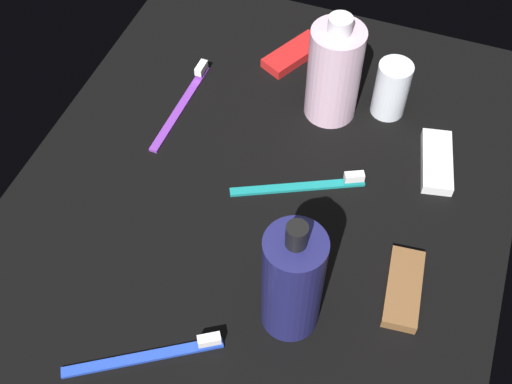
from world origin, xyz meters
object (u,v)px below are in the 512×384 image
(lotion_bottle, at_px, (292,282))
(toothbrush_teal, at_px, (306,185))
(bodywash_bottle, at_px, (334,72))
(toothbrush_purple, at_px, (184,100))
(toothbrush_blue, at_px, (153,354))
(snack_bar_red, at_px, (294,54))
(deodorant_stick, at_px, (391,89))
(snack_bar_white, at_px, (437,161))
(snack_bar_brown, at_px, (403,288))

(lotion_bottle, xyz_separation_m, toothbrush_teal, (-0.18, -0.04, -0.07))
(lotion_bottle, height_order, bodywash_bottle, lotion_bottle)
(toothbrush_purple, distance_m, toothbrush_blue, 0.39)
(toothbrush_blue, height_order, snack_bar_red, toothbrush_blue)
(deodorant_stick, height_order, toothbrush_purple, deodorant_stick)
(toothbrush_purple, xyz_separation_m, snack_bar_white, (-0.01, 0.37, 0.00))
(lotion_bottle, distance_m, toothbrush_blue, 0.18)
(snack_bar_brown, relative_size, snack_bar_red, 1.00)
(toothbrush_blue, height_order, snack_bar_brown, toothbrush_blue)
(toothbrush_purple, xyz_separation_m, snack_bar_red, (-0.15, 0.12, 0.00))
(lotion_bottle, distance_m, toothbrush_teal, 0.20)
(lotion_bottle, height_order, toothbrush_blue, lotion_bottle)
(toothbrush_purple, distance_m, toothbrush_teal, 0.23)
(lotion_bottle, relative_size, snack_bar_white, 1.78)
(bodywash_bottle, bearing_deg, toothbrush_blue, -10.26)
(toothbrush_purple, bearing_deg, toothbrush_blue, 18.90)
(deodorant_stick, relative_size, toothbrush_teal, 0.51)
(snack_bar_white, bearing_deg, toothbrush_blue, -44.17)
(lotion_bottle, relative_size, toothbrush_blue, 1.16)
(toothbrush_blue, bearing_deg, deodorant_stick, 161.17)
(toothbrush_blue, bearing_deg, snack_bar_brown, 125.82)
(deodorant_stick, relative_size, snack_bar_brown, 0.83)
(snack_bar_brown, distance_m, snack_bar_red, 0.43)
(snack_bar_red, bearing_deg, bodywash_bottle, 70.42)
(toothbrush_purple, bearing_deg, lotion_bottle, 43.11)
(deodorant_stick, bearing_deg, toothbrush_teal, -21.26)
(deodorant_stick, height_order, snack_bar_red, deodorant_stick)
(toothbrush_blue, relative_size, snack_bar_white, 1.53)
(deodorant_stick, xyz_separation_m, toothbrush_blue, (0.46, -0.16, -0.04))
(snack_bar_red, bearing_deg, toothbrush_purple, -11.84)
(lotion_bottle, height_order, snack_bar_brown, lotion_bottle)
(toothbrush_purple, bearing_deg, snack_bar_red, 141.06)
(toothbrush_purple, distance_m, snack_bar_white, 0.37)
(snack_bar_brown, bearing_deg, snack_bar_white, 173.84)
(toothbrush_blue, bearing_deg, lotion_bottle, 128.20)
(bodywash_bottle, height_order, snack_bar_red, bodywash_bottle)
(snack_bar_brown, height_order, snack_bar_red, same)
(deodorant_stick, xyz_separation_m, toothbrush_teal, (0.18, -0.07, -0.04))
(deodorant_stick, bearing_deg, snack_bar_brown, 16.97)
(lotion_bottle, bearing_deg, toothbrush_blue, -51.80)
(snack_bar_white, bearing_deg, toothbrush_teal, -69.39)
(deodorant_stick, xyz_separation_m, snack_bar_white, (0.08, 0.09, -0.04))
(toothbrush_blue, relative_size, snack_bar_red, 1.53)
(bodywash_bottle, distance_m, snack_bar_brown, 0.31)
(lotion_bottle, height_order, deodorant_stick, lotion_bottle)
(snack_bar_brown, bearing_deg, toothbrush_teal, -131.11)
(bodywash_bottle, bearing_deg, lotion_bottle, 8.38)
(snack_bar_white, bearing_deg, lotion_bottle, -34.13)
(bodywash_bottle, relative_size, toothbrush_purple, 0.92)
(bodywash_bottle, height_order, snack_bar_brown, bodywash_bottle)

